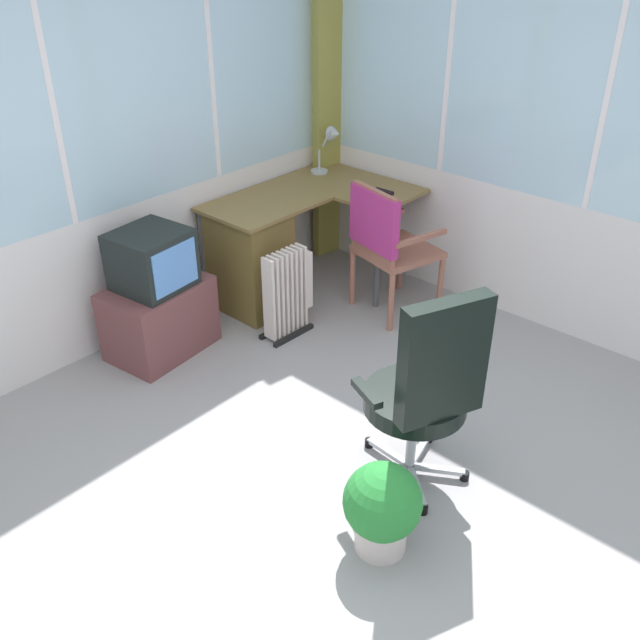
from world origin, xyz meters
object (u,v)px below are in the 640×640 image
desk (258,252)px  wooden_armchair (384,236)px  desk_lamp (331,142)px  tv_remote (384,192)px  office_chair (427,386)px  tv_on_stand (157,300)px  space_heater (289,292)px  potted_plant (382,507)px

desk → wooden_armchair: bearing=-57.4°
desk → desk_lamp: (0.88, 0.10, 0.56)m
tv_remote → office_chair: 2.11m
desk_lamp → tv_on_stand: size_ratio=0.42×
desk → tv_remote: size_ratio=9.19×
desk → space_heater: size_ratio=2.26×
wooden_armchair → desk: bearing=122.6°
desk_lamp → wooden_armchair: (-0.41, -0.83, -0.38)m
wooden_armchair → office_chair: 1.71m
desk → office_chair: (-0.76, -1.93, 0.19)m
desk_lamp → potted_plant: size_ratio=0.77×
desk → space_heater: (-0.15, -0.44, -0.10)m
desk → potted_plant: (-1.20, -2.03, -0.17)m
tv_remote → tv_on_stand: (-1.63, 0.51, -0.39)m
desk_lamp → potted_plant: desk_lamp is taller
desk_lamp → tv_remote: bearing=-99.7°
desk_lamp → tv_remote: 0.63m
tv_remote → potted_plant: 2.56m
potted_plant → desk: bearing=59.3°
space_heater → potted_plant: (-1.06, -1.59, -0.06)m
desk_lamp → office_chair: (-1.64, -2.02, -0.37)m
wooden_armchair → tv_on_stand: wooden_armchair is taller
tv_remote → space_heater: size_ratio=0.25×
space_heater → tv_on_stand: bearing=146.6°
desk_lamp → potted_plant: (-2.08, -2.13, -0.73)m
desk_lamp → space_heater: 1.33m
desk → office_chair: 2.08m
tv_remote → wooden_armchair: bearing=-142.3°
desk_lamp → potted_plant: 3.06m
tv_remote → office_chair: (-1.54, -1.44, -0.15)m
office_chair → desk: bearing=68.5°
wooden_armchair → potted_plant: 2.15m
tv_remote → desk: bearing=146.6°
desk_lamp → tv_remote: size_ratio=2.33×
desk → potted_plant: bearing=-120.7°
desk_lamp → office_chair: size_ratio=0.32×
tv_remote → office_chair: size_ratio=0.14×
office_chair → tv_on_stand: office_chair is taller
wooden_armchair → space_heater: (-0.62, 0.30, -0.28)m
desk_lamp → tv_remote: desk_lamp is taller
tv_on_stand → potted_plant: 2.09m
desk_lamp → wooden_armchair: size_ratio=0.37×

